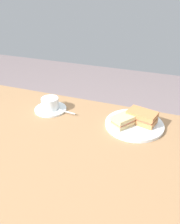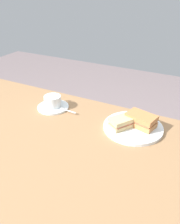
{
  "view_description": "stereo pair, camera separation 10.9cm",
  "coord_description": "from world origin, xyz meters",
  "px_view_note": "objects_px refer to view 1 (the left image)",
  "views": [
    {
      "loc": [
        0.48,
        -0.64,
        1.28
      ],
      "look_at": [
        0.15,
        0.25,
        0.73
      ],
      "focal_mm": 36.18,
      "sensor_mm": 36.0,
      "label": 1
    },
    {
      "loc": [
        0.58,
        -0.59,
        1.28
      ],
      "look_at": [
        0.15,
        0.25,
        0.73
      ],
      "focal_mm": 36.18,
      "sensor_mm": 36.0,
      "label": 2
    }
  ],
  "objects_px": {
    "coffee_saucer": "(51,109)",
    "spoon": "(64,111)",
    "sandwich_plate": "(134,124)",
    "sandwich_back": "(124,120)",
    "coffee_cup": "(50,103)",
    "dining_table": "(38,152)",
    "sandwich_front": "(142,117)"
  },
  "relations": [
    {
      "from": "sandwich_plate",
      "to": "sandwich_front",
      "type": "relative_size",
      "value": 1.87
    },
    {
      "from": "coffee_saucer",
      "to": "dining_table",
      "type": "bearing_deg",
      "value": -75.06
    },
    {
      "from": "sandwich_plate",
      "to": "spoon",
      "type": "relative_size",
      "value": 2.71
    },
    {
      "from": "sandwich_plate",
      "to": "sandwich_back",
      "type": "xyz_separation_m",
      "value": [
        -0.04,
        -0.03,
        0.03
      ]
    },
    {
      "from": "spoon",
      "to": "coffee_cup",
      "type": "bearing_deg",
      "value": 174.33
    },
    {
      "from": "sandwich_front",
      "to": "sandwich_plate",
      "type": "bearing_deg",
      "value": -146.62
    },
    {
      "from": "dining_table",
      "to": "sandwich_plate",
      "type": "bearing_deg",
      "value": 34.24
    },
    {
      "from": "dining_table",
      "to": "sandwich_front",
      "type": "xyz_separation_m",
      "value": [
        0.4,
        0.27,
        0.11
      ]
    },
    {
      "from": "coffee_saucer",
      "to": "coffee_cup",
      "type": "bearing_deg",
      "value": 102.18
    },
    {
      "from": "sandwich_plate",
      "to": "coffee_cup",
      "type": "height_order",
      "value": "coffee_cup"
    },
    {
      "from": "sandwich_plate",
      "to": "coffee_cup",
      "type": "distance_m",
      "value": 0.44
    },
    {
      "from": "sandwich_back",
      "to": "spoon",
      "type": "distance_m",
      "value": 0.31
    },
    {
      "from": "coffee_saucer",
      "to": "coffee_cup",
      "type": "height_order",
      "value": "coffee_cup"
    },
    {
      "from": "spoon",
      "to": "sandwich_plate",
      "type": "bearing_deg",
      "value": 1.82
    },
    {
      "from": "coffee_saucer",
      "to": "spoon",
      "type": "distance_m",
      "value": 0.08
    },
    {
      "from": "sandwich_back",
      "to": "coffee_cup",
      "type": "xyz_separation_m",
      "value": [
        -0.39,
        0.02,
        0.0
      ]
    },
    {
      "from": "sandwich_plate",
      "to": "coffee_saucer",
      "type": "distance_m",
      "value": 0.43
    },
    {
      "from": "dining_table",
      "to": "sandwich_back",
      "type": "relative_size",
      "value": 10.03
    },
    {
      "from": "dining_table",
      "to": "coffee_saucer",
      "type": "xyz_separation_m",
      "value": [
        -0.07,
        0.25,
        0.07
      ]
    },
    {
      "from": "coffee_saucer",
      "to": "sandwich_plate",
      "type": "bearing_deg",
      "value": 0.66
    },
    {
      "from": "dining_table",
      "to": "sandwich_front",
      "type": "height_order",
      "value": "sandwich_front"
    },
    {
      "from": "dining_table",
      "to": "coffee_cup",
      "type": "relative_size",
      "value": 11.66
    },
    {
      "from": "coffee_saucer",
      "to": "coffee_cup",
      "type": "distance_m",
      "value": 0.04
    },
    {
      "from": "sandwich_plate",
      "to": "spoon",
      "type": "height_order",
      "value": "spoon"
    },
    {
      "from": "dining_table",
      "to": "sandwich_front",
      "type": "relative_size",
      "value": 9.26
    },
    {
      "from": "sandwich_front",
      "to": "spoon",
      "type": "height_order",
      "value": "sandwich_front"
    },
    {
      "from": "sandwich_front",
      "to": "spoon",
      "type": "bearing_deg",
      "value": -175.57
    },
    {
      "from": "sandwich_back",
      "to": "sandwich_plate",
      "type": "bearing_deg",
      "value": 32.54
    },
    {
      "from": "coffee_cup",
      "to": "spoon",
      "type": "bearing_deg",
      "value": -5.67
    },
    {
      "from": "coffee_saucer",
      "to": "sandwich_front",
      "type": "bearing_deg",
      "value": 2.9
    },
    {
      "from": "coffee_cup",
      "to": "spoon",
      "type": "xyz_separation_m",
      "value": [
        0.08,
        -0.01,
        -0.03
      ]
    },
    {
      "from": "sandwich_plate",
      "to": "coffee_saucer",
      "type": "xyz_separation_m",
      "value": [
        -0.43,
        -0.0,
        -0.0
      ]
    }
  ]
}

